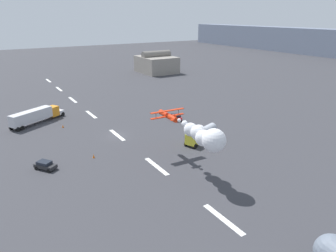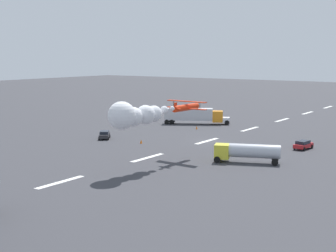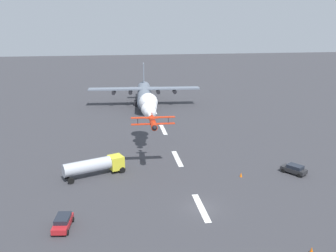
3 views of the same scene
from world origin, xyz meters
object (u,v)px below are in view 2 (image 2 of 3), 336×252
fuel_tanker_truck (246,151)px  traffic_cone_near (197,128)px  stunt_biplane_red (138,115)px  semi_truck_orange (195,115)px  airport_staff_sedan (303,145)px  traffic_cone_far (141,141)px  followme_car_yellow (104,135)px

fuel_tanker_truck → traffic_cone_near: bearing=-136.0°
stunt_biplane_red → fuel_tanker_truck: 18.01m
semi_truck_orange → airport_staff_sedan: (16.31, 32.29, -1.32)m
semi_truck_orange → traffic_cone_near: (6.97, 4.88, -1.76)m
traffic_cone_far → followme_car_yellow: bearing=-90.1°
stunt_biplane_red → traffic_cone_far: (-17.37, -13.02, -7.64)m
followme_car_yellow → traffic_cone_near: 22.55m
traffic_cone_far → airport_staff_sedan: bearing=113.6°
fuel_tanker_truck → traffic_cone_near: (-24.97, -24.08, -1.38)m
followme_car_yellow → airport_staff_sedan: 37.58m
airport_staff_sedan → traffic_cone_far: (11.65, -26.66, -0.44)m
stunt_biplane_red → traffic_cone_near: (-38.36, -13.78, -7.64)m
traffic_cone_near → stunt_biplane_red: bearing=19.8°
fuel_tanker_truck → traffic_cone_near: fuel_tanker_truck is taller
semi_truck_orange → fuel_tanker_truck: semi_truck_orange is taller
semi_truck_orange → fuel_tanker_truck: 43.12m
traffic_cone_near → fuel_tanker_truck: bearing=44.0°
stunt_biplane_red → fuel_tanker_truck: bearing=142.4°
semi_truck_orange → followme_car_yellow: semi_truck_orange is taller
followme_car_yellow → traffic_cone_near: (-20.96, 8.32, -0.44)m
followme_car_yellow → traffic_cone_far: bearing=89.9°
airport_staff_sedan → traffic_cone_near: (-9.33, -27.42, -0.44)m
followme_car_yellow → stunt_biplane_red: bearing=51.8°
followme_car_yellow → traffic_cone_far: followme_car_yellow is taller
fuel_tanker_truck → traffic_cone_far: size_ratio=13.45×
stunt_biplane_red → traffic_cone_far: 23.02m
stunt_biplane_red → airport_staff_sedan: (-29.02, 13.64, -7.20)m
semi_truck_orange → airport_staff_sedan: bearing=63.2°
airport_staff_sedan → semi_truck_orange: bearing=-116.8°
semi_truck_orange → airport_staff_sedan: 36.20m
stunt_biplane_red → traffic_cone_far: size_ratio=27.46×
semi_truck_orange → traffic_cone_near: size_ratio=19.58×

